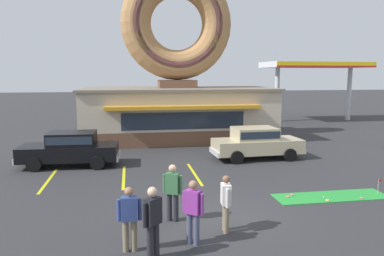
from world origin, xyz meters
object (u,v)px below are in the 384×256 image
object	(u,v)px
pedestrian_leather_jacket_man	(153,219)
pedestrian_clipboard_woman	(226,201)
pedestrian_hooded_kid	(193,209)
putting_flag_pin	(379,183)
pedestrian_blue_sweater_man	(129,216)
trash_bin	(77,141)
golf_ball	(324,197)
car_champagne	(256,142)
pedestrian_beanie_man	(173,190)
car_black	(70,148)

from	to	relation	value
pedestrian_leather_jacket_man	pedestrian_clipboard_woman	xyz separation A→B (m)	(2.04, 1.19, -0.10)
pedestrian_leather_jacket_man	pedestrian_clipboard_woman	distance (m)	2.37
pedestrian_hooded_kid	pedestrian_clipboard_woman	size ratio (longest dim) A/B	1.06
putting_flag_pin	pedestrian_blue_sweater_man	world-z (taller)	pedestrian_blue_sweater_man
pedestrian_leather_jacket_man	trash_bin	xyz separation A→B (m)	(-3.45, 13.43, -0.46)
golf_ball	pedestrian_leather_jacket_man	size ratio (longest dim) A/B	0.02
pedestrian_blue_sweater_man	trash_bin	bearing A→B (deg)	102.69
trash_bin	car_champagne	bearing A→B (deg)	-22.94
pedestrian_blue_sweater_man	pedestrian_beanie_man	bearing A→B (deg)	54.17
car_champagne	pedestrian_leather_jacket_man	size ratio (longest dim) A/B	2.68
golf_ball	pedestrian_beanie_man	world-z (taller)	pedestrian_beanie_man
putting_flag_pin	car_champagne	bearing A→B (deg)	111.36
pedestrian_blue_sweater_man	pedestrian_leather_jacket_man	xyz separation A→B (m)	(0.53, -0.46, 0.07)
putting_flag_pin	golf_ball	bearing A→B (deg)	-179.22
car_champagne	pedestrian_beanie_man	xyz separation A→B (m)	(-5.08, -7.34, 0.07)
car_champagne	pedestrian_clipboard_woman	xyz separation A→B (m)	(-3.75, -8.32, -0.01)
car_black	pedestrian_hooded_kid	distance (m)	9.88
pedestrian_hooded_kid	pedestrian_clipboard_woman	xyz separation A→B (m)	(1.00, 0.61, -0.06)
pedestrian_beanie_man	pedestrian_clipboard_woman	bearing A→B (deg)	-36.42
pedestrian_hooded_kid	trash_bin	size ratio (longest dim) A/B	1.70
car_black	car_champagne	xyz separation A→B (m)	(9.02, 0.02, 0.00)
pedestrian_blue_sweater_man	trash_bin	xyz separation A→B (m)	(-2.92, 12.97, -0.39)
car_champagne	pedestrian_hooded_kid	xyz separation A→B (m)	(-4.75, -8.93, 0.05)
golf_ball	car_champagne	size ratio (longest dim) A/B	0.01
car_black	pedestrian_leather_jacket_man	size ratio (longest dim) A/B	2.67
golf_ball	pedestrian_blue_sweater_man	size ratio (longest dim) A/B	0.03
pedestrian_leather_jacket_man	trash_bin	size ratio (longest dim) A/B	1.77
pedestrian_hooded_kid	pedestrian_clipboard_woman	distance (m)	1.18
golf_ball	pedestrian_leather_jacket_man	bearing A→B (deg)	-151.61
pedestrian_clipboard_woman	pedestrian_hooded_kid	bearing A→B (deg)	-148.62
car_black	pedestrian_clipboard_woman	bearing A→B (deg)	-57.61
trash_bin	car_black	bearing A→B (deg)	-86.68
putting_flag_pin	pedestrian_leather_jacket_man	size ratio (longest dim) A/B	0.32
putting_flag_pin	pedestrian_beanie_man	size ratio (longest dim) A/B	0.33
golf_ball	putting_flag_pin	size ratio (longest dim) A/B	0.08
car_black	pedestrian_leather_jacket_man	bearing A→B (deg)	-71.24
car_black	pedestrian_leather_jacket_man	world-z (taller)	pedestrian_leather_jacket_man
putting_flag_pin	pedestrian_hooded_kid	bearing A→B (deg)	-159.09
car_champagne	pedestrian_blue_sweater_man	distance (m)	11.05
putting_flag_pin	pedestrian_leather_jacket_man	world-z (taller)	pedestrian_leather_jacket_man
pedestrian_leather_jacket_man	pedestrian_clipboard_woman	world-z (taller)	pedestrian_leather_jacket_man
golf_ball	car_black	size ratio (longest dim) A/B	0.01
car_black	pedestrian_beanie_man	size ratio (longest dim) A/B	2.73
putting_flag_pin	pedestrian_blue_sweater_man	distance (m)	9.21
pedestrian_blue_sweater_man	car_champagne	bearing A→B (deg)	55.07
car_black	pedestrian_clipboard_woman	xyz separation A→B (m)	(5.27, -8.31, -0.01)
pedestrian_clipboard_woman	putting_flag_pin	bearing A→B (deg)	19.03
golf_ball	pedestrian_blue_sweater_man	xyz separation A→B (m)	(-6.62, -2.83, 0.84)
putting_flag_pin	trash_bin	world-z (taller)	trash_bin
putting_flag_pin	pedestrian_beanie_man	bearing A→B (deg)	-171.33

